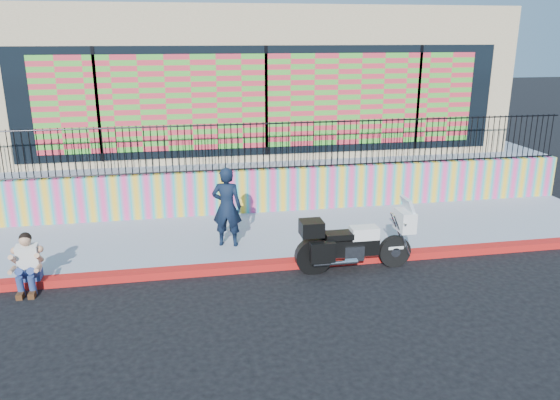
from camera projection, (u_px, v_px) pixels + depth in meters
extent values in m
plane|color=black|center=(300.00, 266.00, 11.08)|extent=(90.00, 90.00, 0.00)
cube|color=red|center=(300.00, 263.00, 11.06)|extent=(16.00, 0.30, 0.15)
cube|color=#8C95A8|center=(284.00, 235.00, 12.61)|extent=(16.00, 3.00, 0.15)
cube|color=#F5408C|center=(272.00, 190.00, 13.94)|extent=(16.00, 0.20, 1.10)
cube|color=#8C95A8|center=(247.00, 152.00, 18.75)|extent=(16.00, 10.00, 1.25)
cube|color=tan|center=(246.00, 75.00, 17.80)|extent=(14.00, 8.00, 4.00)
cube|color=black|center=(266.00, 101.00, 14.14)|extent=(12.60, 0.04, 2.80)
cube|color=#DB3042|center=(266.00, 101.00, 14.11)|extent=(11.48, 0.02, 2.40)
cylinder|color=black|center=(394.00, 251.00, 10.99)|extent=(0.65, 0.14, 0.65)
cylinder|color=black|center=(313.00, 257.00, 10.69)|extent=(0.65, 0.14, 0.65)
cube|color=black|center=(355.00, 246.00, 10.79)|extent=(0.94, 0.28, 0.34)
cube|color=silver|center=(352.00, 251.00, 10.81)|extent=(0.40, 0.34, 0.30)
cube|color=white|center=(364.00, 233.00, 10.74)|extent=(0.54, 0.32, 0.24)
cube|color=black|center=(338.00, 235.00, 10.66)|extent=(0.54, 0.34, 0.12)
cube|color=white|center=(405.00, 221.00, 10.83)|extent=(0.30, 0.51, 0.42)
cube|color=silver|center=(408.00, 205.00, 10.75)|extent=(0.18, 0.46, 0.33)
cube|color=black|center=(312.00, 228.00, 10.51)|extent=(0.44, 0.42, 0.30)
cube|color=black|center=(322.00, 252.00, 10.37)|extent=(0.47, 0.18, 0.40)
cube|color=black|center=(315.00, 241.00, 10.93)|extent=(0.47, 0.18, 0.40)
cube|color=white|center=(395.00, 247.00, 10.96)|extent=(0.32, 0.16, 0.06)
imported|color=black|center=(227.00, 207.00, 11.55)|extent=(0.72, 0.57, 1.73)
cube|color=navy|center=(31.00, 275.00, 10.13)|extent=(0.36, 0.28, 0.18)
cube|color=silver|center=(28.00, 258.00, 9.99)|extent=(0.38, 0.27, 0.54)
sphere|color=tan|center=(25.00, 240.00, 9.85)|extent=(0.21, 0.21, 0.21)
cube|color=#472814|center=(21.00, 295.00, 9.75)|extent=(0.11, 0.26, 0.10)
cube|color=#472814|center=(33.00, 294.00, 9.79)|extent=(0.11, 0.26, 0.10)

